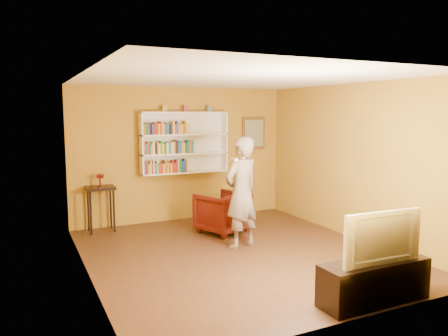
{
  "coord_description": "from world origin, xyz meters",
  "views": [
    {
      "loc": [
        -3.04,
        -5.88,
        2.19
      ],
      "look_at": [
        0.12,
        0.75,
        1.26
      ],
      "focal_mm": 35.0,
      "sensor_mm": 36.0,
      "label": 1
    }
  ],
  "objects_px": {
    "armchair": "(223,212)",
    "person": "(242,193)",
    "console_table": "(100,194)",
    "tv_cabinet": "(374,282)",
    "television": "(376,236)",
    "ruby_lustre": "(100,177)",
    "bookshelf": "(183,143)"
  },
  "relations": [
    {
      "from": "tv_cabinet",
      "to": "television",
      "type": "relative_size",
      "value": 1.3
    },
    {
      "from": "armchair",
      "to": "tv_cabinet",
      "type": "distance_m",
      "value": 3.49
    },
    {
      "from": "armchair",
      "to": "person",
      "type": "height_order",
      "value": "person"
    },
    {
      "from": "bookshelf",
      "to": "ruby_lustre",
      "type": "relative_size",
      "value": 7.58
    },
    {
      "from": "armchair",
      "to": "television",
      "type": "xyz_separation_m",
      "value": [
        0.3,
        -3.47,
        0.42
      ]
    },
    {
      "from": "person",
      "to": "ruby_lustre",
      "type": "bearing_deg",
      "value": -63.82
    },
    {
      "from": "console_table",
      "to": "bookshelf",
      "type": "bearing_deg",
      "value": 5.38
    },
    {
      "from": "console_table",
      "to": "person",
      "type": "bearing_deg",
      "value": -46.28
    },
    {
      "from": "console_table",
      "to": "armchair",
      "type": "bearing_deg",
      "value": -27.11
    },
    {
      "from": "bookshelf",
      "to": "console_table",
      "type": "xyz_separation_m",
      "value": [
        -1.7,
        -0.16,
        -0.89
      ]
    },
    {
      "from": "console_table",
      "to": "person",
      "type": "relative_size",
      "value": 0.47
    },
    {
      "from": "ruby_lustre",
      "to": "armchair",
      "type": "bearing_deg",
      "value": -27.11
    },
    {
      "from": "bookshelf",
      "to": "tv_cabinet",
      "type": "distance_m",
      "value": 4.89
    },
    {
      "from": "console_table",
      "to": "tv_cabinet",
      "type": "distance_m",
      "value": 5.08
    },
    {
      "from": "ruby_lustre",
      "to": "television",
      "type": "relative_size",
      "value": 0.22
    },
    {
      "from": "person",
      "to": "television",
      "type": "bearing_deg",
      "value": 81.86
    },
    {
      "from": "bookshelf",
      "to": "tv_cabinet",
      "type": "relative_size",
      "value": 1.31
    },
    {
      "from": "armchair",
      "to": "console_table",
      "type": "bearing_deg",
      "value": -48.11
    },
    {
      "from": "bookshelf",
      "to": "television",
      "type": "height_order",
      "value": "bookshelf"
    },
    {
      "from": "television",
      "to": "tv_cabinet",
      "type": "bearing_deg",
      "value": -178.06
    },
    {
      "from": "armchair",
      "to": "tv_cabinet",
      "type": "relative_size",
      "value": 0.6
    },
    {
      "from": "bookshelf",
      "to": "person",
      "type": "xyz_separation_m",
      "value": [
        0.2,
        -2.14,
        -0.69
      ]
    },
    {
      "from": "console_table",
      "to": "tv_cabinet",
      "type": "relative_size",
      "value": 0.62
    },
    {
      "from": "ruby_lustre",
      "to": "console_table",
      "type": "bearing_deg",
      "value": -56.31
    },
    {
      "from": "bookshelf",
      "to": "television",
      "type": "bearing_deg",
      "value": -82.44
    },
    {
      "from": "armchair",
      "to": "tv_cabinet",
      "type": "height_order",
      "value": "armchair"
    },
    {
      "from": "television",
      "to": "bookshelf",
      "type": "bearing_deg",
      "value": 99.5
    },
    {
      "from": "tv_cabinet",
      "to": "television",
      "type": "height_order",
      "value": "television"
    },
    {
      "from": "person",
      "to": "tv_cabinet",
      "type": "relative_size",
      "value": 1.32
    },
    {
      "from": "television",
      "to": "ruby_lustre",
      "type": "bearing_deg",
      "value": 119.15
    },
    {
      "from": "person",
      "to": "television",
      "type": "xyz_separation_m",
      "value": [
        0.42,
        -2.52,
        -0.11
      ]
    },
    {
      "from": "console_table",
      "to": "television",
      "type": "distance_m",
      "value": 5.06
    }
  ]
}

